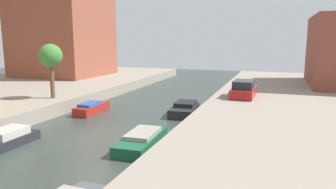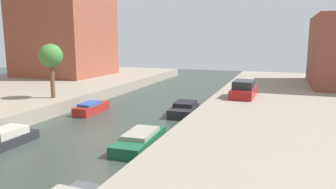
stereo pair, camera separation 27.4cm
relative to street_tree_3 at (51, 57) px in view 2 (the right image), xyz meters
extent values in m
plane|color=#333D38|center=(6.63, -5.38, -4.23)|extent=(84.00, 84.00, 0.00)
cylinder|color=brown|center=(0.00, 0.00, -1.88)|extent=(0.34, 0.34, 2.69)
sphere|color=#407D35|center=(0.00, 0.00, 0.10)|extent=(1.80, 1.80, 1.80)
cube|color=maroon|center=(14.09, 5.71, -2.87)|extent=(1.85, 4.21, 0.71)
cube|color=#1E2328|center=(14.09, 5.40, -2.20)|extent=(1.58, 2.33, 0.62)
cube|color=#232328|center=(3.26, -7.77, -3.97)|extent=(1.54, 3.42, 0.50)
cube|color=#B2ADA3|center=(3.26, -7.58, -3.52)|extent=(1.31, 1.88, 0.40)
cube|color=maroon|center=(3.34, 0.24, -3.90)|extent=(1.26, 3.38, 0.64)
cube|color=#2D4C9E|center=(3.34, 0.01, -3.48)|extent=(1.05, 1.87, 0.21)
cube|color=#195638|center=(10.01, -5.38, -3.94)|extent=(1.80, 4.36, 0.57)
cube|color=gray|center=(10.01, -5.22, -3.56)|extent=(1.46, 2.42, 0.21)
cube|color=#232328|center=(10.17, 2.05, -3.91)|extent=(1.91, 3.63, 0.64)
cube|color=black|center=(10.17, 2.34, -3.43)|extent=(1.55, 2.03, 0.30)
camera|label=1|loc=(16.50, -19.70, 1.32)|focal=33.24mm
camera|label=2|loc=(16.76, -19.60, 1.32)|focal=33.24mm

